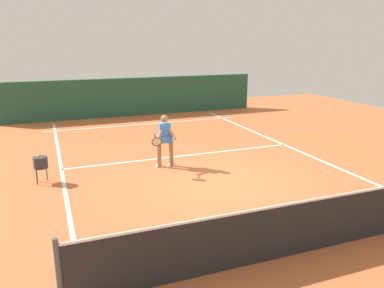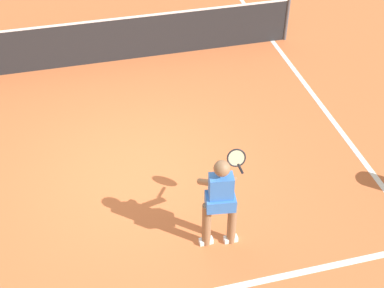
% 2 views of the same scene
% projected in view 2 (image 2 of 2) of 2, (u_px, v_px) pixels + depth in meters
% --- Properties ---
extents(ground_plane, '(26.57, 26.57, 0.00)m').
position_uv_depth(ground_plane, '(138.00, 172.00, 8.75)').
color(ground_plane, '#C66638').
extents(sideline_right_marking, '(0.10, 18.44, 0.01)m').
position_uv_depth(sideline_right_marking, '(345.00, 137.00, 9.46)').
color(sideline_right_marking, white).
rests_on(sideline_right_marking, ground).
extents(court_net, '(8.27, 0.08, 1.08)m').
position_uv_depth(court_net, '(107.00, 41.00, 11.19)').
color(court_net, '#4C4C51').
rests_on(court_net, ground).
extents(tennis_player, '(0.86, 0.91, 1.55)m').
position_uv_depth(tennis_player, '(221.00, 199.00, 7.09)').
color(tennis_player, '#8C6647').
rests_on(tennis_player, ground).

